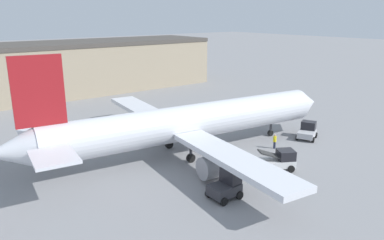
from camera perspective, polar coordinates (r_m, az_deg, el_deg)
name	(u,v)px	position (r m, az deg, el deg)	size (l,w,h in m)	color
ground_plane	(192,152)	(40.44, 0.00, -4.93)	(400.00, 400.00, 0.00)	gray
terminal_building	(48,70)	(72.17, -21.05, 7.17)	(63.11, 13.74, 9.45)	gray
airplane	(184,124)	(38.92, -1.20, -0.56)	(38.03, 33.80, 11.19)	silver
ground_crew_worker	(275,141)	(42.26, 12.49, -3.13)	(0.36, 0.36, 1.64)	#1E2338
baggage_tug	(307,131)	(46.69, 17.18, -1.61)	(3.30, 2.99, 1.95)	#B2B2B7
belt_loader_truck	(278,160)	(36.73, 13.04, -5.99)	(3.84, 3.22, 2.00)	silver
pushback_tug	(226,185)	(30.71, 5.26, -9.85)	(2.44, 2.05, 2.41)	#2D2D33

